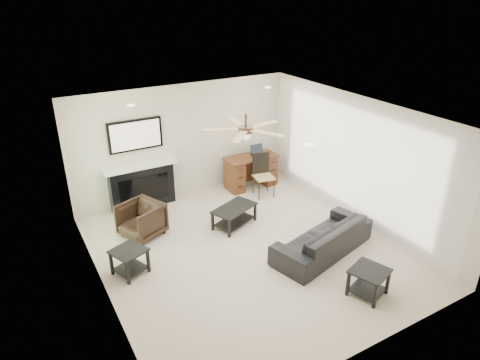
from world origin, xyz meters
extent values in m
plane|color=beige|center=(0.00, 0.00, 0.00)|extent=(5.50, 5.50, 0.00)
cube|color=white|center=(0.00, 0.00, 2.50)|extent=(5.00, 5.50, 0.04)
cube|color=beige|center=(0.00, 2.75, 1.25)|extent=(5.00, 0.04, 2.50)
cube|color=beige|center=(0.00, -2.75, 1.25)|extent=(5.00, 0.04, 2.50)
cube|color=beige|center=(-2.50, 0.00, 1.25)|extent=(0.04, 5.50, 2.50)
cube|color=beige|center=(2.50, 0.00, 1.25)|extent=(0.04, 5.50, 2.50)
cube|color=silver|center=(2.45, 0.10, 1.23)|extent=(0.04, 5.10, 2.40)
cube|color=#93BC89|center=(-2.46, 1.55, 1.05)|extent=(0.04, 1.80, 2.10)
cylinder|color=#382619|center=(0.00, 0.10, 2.25)|extent=(1.40, 1.40, 0.30)
imported|color=black|center=(1.12, -0.70, 0.30)|extent=(2.17, 1.28, 0.59)
imported|color=black|center=(-1.48, 1.45, 0.33)|extent=(0.94, 0.93, 0.66)
cube|color=black|center=(0.22, 0.90, 0.20)|extent=(1.02, 0.80, 0.40)
cube|color=black|center=(0.97, -1.95, 0.23)|extent=(0.66, 0.66, 0.45)
cube|color=black|center=(-2.03, 0.40, 0.23)|extent=(0.65, 0.65, 0.45)
cube|color=black|center=(-1.07, 2.58, 0.95)|extent=(1.52, 0.34, 1.91)
cube|color=#402010|center=(1.45, 2.28, 0.38)|extent=(1.22, 0.56, 0.76)
cube|color=black|center=(1.45, 1.73, 0.48)|extent=(0.49, 0.51, 0.97)
cube|color=black|center=(1.65, 2.26, 0.88)|extent=(0.33, 0.24, 0.23)
camera|label=1|loc=(-3.37, -5.55, 4.36)|focal=32.00mm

